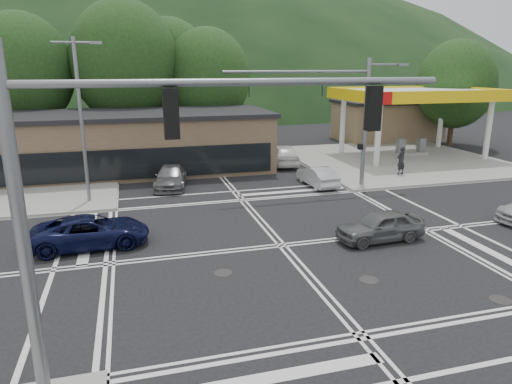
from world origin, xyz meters
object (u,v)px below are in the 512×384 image
object	(u,v)px
car_blue_west	(91,231)
car_grey_center	(380,226)
car_queue_a	(317,176)
car_queue_b	(284,155)
car_northbound	(171,177)
pedestrian	(401,161)

from	to	relation	value
car_blue_west	car_grey_center	distance (m)	12.61
car_blue_west	car_queue_a	bearing A→B (deg)	-64.98
car_grey_center	car_queue_b	distance (m)	16.45
car_queue_a	car_northbound	distance (m)	9.44
car_blue_west	pedestrian	world-z (taller)	pedestrian
car_queue_a	car_queue_b	distance (m)	6.73
car_northbound	car_grey_center	bearing A→B (deg)	-46.23
car_grey_center	pedestrian	bearing A→B (deg)	140.67
car_queue_a	pedestrian	xyz separation A→B (m)	(6.68, 0.90, 0.49)
car_grey_center	car_queue_a	world-z (taller)	car_grey_center
car_queue_b	pedestrian	size ratio (longest dim) A/B	2.46
car_queue_b	car_northbound	distance (m)	10.21
car_grey_center	car_queue_a	size ratio (longest dim) A/B	1.02
car_blue_west	car_queue_b	bearing A→B (deg)	-46.85
car_queue_a	pedestrian	world-z (taller)	pedestrian
car_queue_b	pedestrian	bearing A→B (deg)	147.65
car_blue_west	car_northbound	size ratio (longest dim) A/B	1.04
car_northbound	pedestrian	world-z (taller)	pedestrian
car_blue_west	car_queue_b	distance (m)	19.19
pedestrian	car_blue_west	bearing A→B (deg)	3.95
car_queue_a	car_northbound	xyz separation A→B (m)	(-9.17, 2.25, 0.03)
car_northbound	pedestrian	size ratio (longest dim) A/B	2.37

